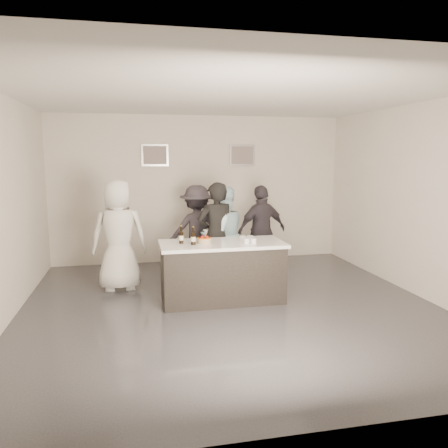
# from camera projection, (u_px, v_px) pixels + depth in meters

# --- Properties ---
(floor) EXTENTS (6.00, 6.00, 0.00)m
(floor) POSITION_uv_depth(u_px,v_px,m) (231.00, 307.00, 6.37)
(floor) COLOR #3D3D42
(floor) RESTS_ON ground
(ceiling) EXTENTS (6.00, 6.00, 0.00)m
(ceiling) POSITION_uv_depth(u_px,v_px,m) (232.00, 95.00, 5.91)
(ceiling) COLOR white
(wall_back) EXTENTS (6.00, 0.04, 3.00)m
(wall_back) POSITION_uv_depth(u_px,v_px,m) (199.00, 189.00, 9.05)
(wall_back) COLOR silver
(wall_back) RESTS_ON ground
(wall_front) EXTENTS (6.00, 0.04, 3.00)m
(wall_front) POSITION_uv_depth(u_px,v_px,m) (320.00, 248.00, 3.24)
(wall_front) COLOR silver
(wall_front) RESTS_ON ground
(wall_left) EXTENTS (0.04, 6.00, 3.00)m
(wall_left) POSITION_uv_depth(u_px,v_px,m) (1.00, 210.00, 5.54)
(wall_left) COLOR silver
(wall_left) RESTS_ON ground
(wall_right) EXTENTS (0.04, 6.00, 3.00)m
(wall_right) POSITION_uv_depth(u_px,v_px,m) (420.00, 200.00, 6.75)
(wall_right) COLOR silver
(wall_right) RESTS_ON ground
(picture_left) EXTENTS (0.54, 0.04, 0.44)m
(picture_left) POSITION_uv_depth(u_px,v_px,m) (155.00, 155.00, 8.73)
(picture_left) COLOR #B2B2B7
(picture_left) RESTS_ON wall_back
(picture_right) EXTENTS (0.54, 0.04, 0.44)m
(picture_right) POSITION_uv_depth(u_px,v_px,m) (242.00, 155.00, 9.09)
(picture_right) COLOR #B2B2B7
(picture_right) RESTS_ON wall_back
(bar_counter) EXTENTS (1.86, 0.86, 0.90)m
(bar_counter) POSITION_uv_depth(u_px,v_px,m) (222.00, 271.00, 6.61)
(bar_counter) COLOR white
(bar_counter) RESTS_ON ground
(cake) EXTENTS (0.21, 0.21, 0.07)m
(cake) POSITION_uv_depth(u_px,v_px,m) (204.00, 241.00, 6.48)
(cake) COLOR orange
(cake) RESTS_ON bar_counter
(beer_bottle_a) EXTENTS (0.07, 0.07, 0.26)m
(beer_bottle_a) POSITION_uv_depth(u_px,v_px,m) (181.00, 235.00, 6.43)
(beer_bottle_a) COLOR black
(beer_bottle_a) RESTS_ON bar_counter
(beer_bottle_b) EXTENTS (0.07, 0.07, 0.26)m
(beer_bottle_b) POSITION_uv_depth(u_px,v_px,m) (193.00, 236.00, 6.33)
(beer_bottle_b) COLOR black
(beer_bottle_b) RESTS_ON bar_counter
(tumbler_cluster) EXTENTS (0.19, 0.30, 0.08)m
(tumbler_cluster) POSITION_uv_depth(u_px,v_px,m) (248.00, 239.00, 6.56)
(tumbler_cluster) COLOR orange
(tumbler_cluster) RESTS_ON bar_counter
(candles) EXTENTS (0.24, 0.08, 0.01)m
(candles) POSITION_uv_depth(u_px,v_px,m) (209.00, 247.00, 6.20)
(candles) COLOR pink
(candles) RESTS_ON bar_counter
(person_main_black) EXTENTS (0.70, 0.51, 1.76)m
(person_main_black) POSITION_uv_depth(u_px,v_px,m) (216.00, 235.00, 7.24)
(person_main_black) COLOR black
(person_main_black) RESTS_ON ground
(person_main_blue) EXTENTS (0.95, 0.83, 1.67)m
(person_main_blue) POSITION_uv_depth(u_px,v_px,m) (223.00, 236.00, 7.47)
(person_main_blue) COLOR #B7E1EF
(person_main_blue) RESTS_ON ground
(person_guest_left) EXTENTS (0.89, 0.58, 1.82)m
(person_guest_left) POSITION_uv_depth(u_px,v_px,m) (119.00, 235.00, 7.09)
(person_guest_left) COLOR silver
(person_guest_left) RESTS_ON ground
(person_guest_right) EXTENTS (1.05, 0.65, 1.66)m
(person_guest_right) POSITION_uv_depth(u_px,v_px,m) (262.00, 231.00, 7.97)
(person_guest_right) COLOR #353139
(person_guest_right) RESTS_ON ground
(person_guest_back) EXTENTS (1.09, 0.64, 1.66)m
(person_guest_back) POSITION_uv_depth(u_px,v_px,m) (197.00, 230.00, 8.04)
(person_guest_back) COLOR #312C34
(person_guest_back) RESTS_ON ground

